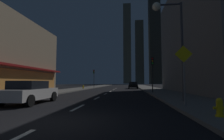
{
  "coord_description": "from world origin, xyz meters",
  "views": [
    {
      "loc": [
        2.71,
        -5.38,
        1.36
      ],
      "look_at": [
        0.0,
        20.95,
        3.35
      ],
      "focal_mm": 26.05,
      "sensor_mm": 36.0,
      "label": 1
    }
  ],
  "objects_px": {
    "traffic_light_near_right": "(152,67)",
    "street_lamp_right": "(169,26)",
    "traffic_light_far_left": "(94,74)",
    "pedestrian_crossing_sign": "(184,70)",
    "car_parked_near": "(30,92)",
    "car_parked_far": "(133,85)",
    "fire_hydrant_far_left": "(83,87)",
    "fire_hydrant_yellow_near": "(220,108)"
  },
  "relations": [
    {
      "from": "fire_hydrant_far_left",
      "to": "pedestrian_crossing_sign",
      "type": "xyz_separation_m",
      "value": [
        11.5,
        -21.41,
        1.56
      ]
    },
    {
      "from": "car_parked_near",
      "to": "car_parked_far",
      "type": "bearing_deg",
      "value": 73.66
    },
    {
      "from": "fire_hydrant_yellow_near",
      "to": "car_parked_near",
      "type": "bearing_deg",
      "value": 158.68
    },
    {
      "from": "pedestrian_crossing_sign",
      "to": "fire_hydrant_yellow_near",
      "type": "bearing_deg",
      "value": -83.58
    },
    {
      "from": "car_parked_near",
      "to": "traffic_light_near_right",
      "type": "xyz_separation_m",
      "value": [
        9.1,
        9.58,
        2.45
      ]
    },
    {
      "from": "fire_hydrant_far_left",
      "to": "street_lamp_right",
      "type": "distance_m",
      "value": 22.93
    },
    {
      "from": "traffic_light_near_right",
      "to": "traffic_light_far_left",
      "type": "xyz_separation_m",
      "value": [
        -11.0,
        18.35,
        0.0
      ]
    },
    {
      "from": "traffic_light_near_right",
      "to": "pedestrian_crossing_sign",
      "type": "relative_size",
      "value": 1.33
    },
    {
      "from": "car_parked_near",
      "to": "pedestrian_crossing_sign",
      "type": "relative_size",
      "value": 1.34
    },
    {
      "from": "car_parked_near",
      "to": "fire_hydrant_far_left",
      "type": "bearing_deg",
      "value": 96.44
    },
    {
      "from": "fire_hydrant_yellow_near",
      "to": "fire_hydrant_far_left",
      "type": "height_order",
      "value": "same"
    },
    {
      "from": "pedestrian_crossing_sign",
      "to": "street_lamp_right",
      "type": "bearing_deg",
      "value": 96.31
    },
    {
      "from": "car_parked_far",
      "to": "fire_hydrant_far_left",
      "type": "relative_size",
      "value": 6.48
    },
    {
      "from": "fire_hydrant_far_left",
      "to": "street_lamp_right",
      "type": "xyz_separation_m",
      "value": [
        11.28,
        -19.42,
        4.61
      ]
    },
    {
      "from": "car_parked_far",
      "to": "fire_hydrant_yellow_near",
      "type": "height_order",
      "value": "car_parked_far"
    },
    {
      "from": "fire_hydrant_yellow_near",
      "to": "traffic_light_far_left",
      "type": "relative_size",
      "value": 0.16
    },
    {
      "from": "traffic_light_near_right",
      "to": "traffic_light_far_left",
      "type": "bearing_deg",
      "value": 120.93
    },
    {
      "from": "fire_hydrant_far_left",
      "to": "traffic_light_near_right",
      "type": "xyz_separation_m",
      "value": [
        11.4,
        -10.79,
        2.74
      ]
    },
    {
      "from": "car_parked_far",
      "to": "pedestrian_crossing_sign",
      "type": "height_order",
      "value": "pedestrian_crossing_sign"
    },
    {
      "from": "pedestrian_crossing_sign",
      "to": "traffic_light_near_right",
      "type": "bearing_deg",
      "value": 90.54
    },
    {
      "from": "car_parked_near",
      "to": "fire_hydrant_yellow_near",
      "type": "relative_size",
      "value": 6.48
    },
    {
      "from": "traffic_light_far_left",
      "to": "traffic_light_near_right",
      "type": "bearing_deg",
      "value": -59.07
    },
    {
      "from": "fire_hydrant_yellow_near",
      "to": "pedestrian_crossing_sign",
      "type": "relative_size",
      "value": 0.21
    },
    {
      "from": "traffic_light_near_right",
      "to": "street_lamp_right",
      "type": "distance_m",
      "value": 8.83
    },
    {
      "from": "traffic_light_near_right",
      "to": "street_lamp_right",
      "type": "xyz_separation_m",
      "value": [
        -0.12,
        -8.63,
        1.87
      ]
    },
    {
      "from": "car_parked_far",
      "to": "pedestrian_crossing_sign",
      "type": "bearing_deg",
      "value": -85.53
    },
    {
      "from": "fire_hydrant_yellow_near",
      "to": "traffic_light_near_right",
      "type": "distance_m",
      "value": 13.57
    },
    {
      "from": "fire_hydrant_far_left",
      "to": "traffic_light_near_right",
      "type": "relative_size",
      "value": 0.16
    },
    {
      "from": "car_parked_far",
      "to": "fire_hydrant_far_left",
      "type": "height_order",
      "value": "car_parked_far"
    },
    {
      "from": "car_parked_near",
      "to": "traffic_light_near_right",
      "type": "distance_m",
      "value": 13.44
    },
    {
      "from": "car_parked_near",
      "to": "fire_hydrant_yellow_near",
      "type": "xyz_separation_m",
      "value": [
        9.5,
        -3.71,
        -0.29
      ]
    },
    {
      "from": "traffic_light_far_left",
      "to": "pedestrian_crossing_sign",
      "type": "height_order",
      "value": "traffic_light_far_left"
    },
    {
      "from": "car_parked_near",
      "to": "fire_hydrant_yellow_near",
      "type": "height_order",
      "value": "car_parked_near"
    },
    {
      "from": "traffic_light_near_right",
      "to": "street_lamp_right",
      "type": "bearing_deg",
      "value": -90.8
    },
    {
      "from": "fire_hydrant_far_left",
      "to": "traffic_light_far_left",
      "type": "relative_size",
      "value": 0.16
    },
    {
      "from": "fire_hydrant_yellow_near",
      "to": "traffic_light_near_right",
      "type": "relative_size",
      "value": 0.16
    },
    {
      "from": "traffic_light_near_right",
      "to": "fire_hydrant_far_left",
      "type": "bearing_deg",
      "value": 136.57
    },
    {
      "from": "car_parked_far",
      "to": "fire_hydrant_yellow_near",
      "type": "relative_size",
      "value": 6.48
    },
    {
      "from": "car_parked_near",
      "to": "fire_hydrant_yellow_near",
      "type": "bearing_deg",
      "value": -21.32
    },
    {
      "from": "traffic_light_near_right",
      "to": "pedestrian_crossing_sign",
      "type": "bearing_deg",
      "value": -89.46
    },
    {
      "from": "car_parked_far",
      "to": "street_lamp_right",
      "type": "height_order",
      "value": "street_lamp_right"
    },
    {
      "from": "pedestrian_crossing_sign",
      "to": "car_parked_far",
      "type": "bearing_deg",
      "value": 94.47
    }
  ]
}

